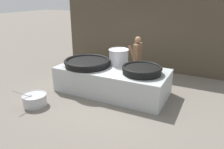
{
  "coord_description": "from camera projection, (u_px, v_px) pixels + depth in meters",
  "views": [
    {
      "loc": [
        2.81,
        -5.65,
        2.91
      ],
      "look_at": [
        0.0,
        0.0,
        0.59
      ],
      "focal_mm": 35.0,
      "sensor_mm": 36.0,
      "label": 1
    }
  ],
  "objects": [
    {
      "name": "hearth_platform",
      "position": [
        112.0,
        80.0,
        6.79
      ],
      "size": [
        3.4,
        1.54,
        0.78
      ],
      "color": "#B2B7B7",
      "rests_on": "ground_plane"
    },
    {
      "name": "stock_pot",
      "position": [
        119.0,
        57.0,
        6.92
      ],
      "size": [
        0.65,
        0.65,
        0.51
      ],
      "color": "silver",
      "rests_on": "hearth_platform"
    },
    {
      "name": "giant_wok_far",
      "position": [
        142.0,
        70.0,
        6.19
      ],
      "size": [
        1.15,
        1.15,
        0.22
      ],
      "color": "black",
      "rests_on": "hearth_platform"
    },
    {
      "name": "back_wall",
      "position": [
        143.0,
        22.0,
        8.61
      ],
      "size": [
        6.87,
        0.24,
        3.79
      ],
      "primitive_type": "cube",
      "color": "#4C4233",
      "rests_on": "ground_plane"
    },
    {
      "name": "cook",
      "position": [
        137.0,
        58.0,
        7.37
      ],
      "size": [
        0.38,
        0.58,
        1.62
      ],
      "rotation": [
        0.0,
        0.0,
        3.13
      ],
      "color": "brown",
      "rests_on": "ground_plane"
    },
    {
      "name": "giant_wok_near",
      "position": [
        87.0,
        62.0,
        6.87
      ],
      "size": [
        1.46,
        1.46,
        0.21
      ],
      "color": "black",
      "rests_on": "hearth_platform"
    },
    {
      "name": "ground_plane",
      "position": [
        112.0,
        92.0,
        6.93
      ],
      "size": [
        60.0,
        60.0,
        0.0
      ],
      "primitive_type": "plane",
      "color": "slate"
    },
    {
      "name": "prep_bowl_vegetables",
      "position": [
        35.0,
        99.0,
        6.04
      ],
      "size": [
        0.67,
        0.81,
        0.59
      ],
      "color": "#B7B7BC",
      "rests_on": "ground_plane"
    }
  ]
}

